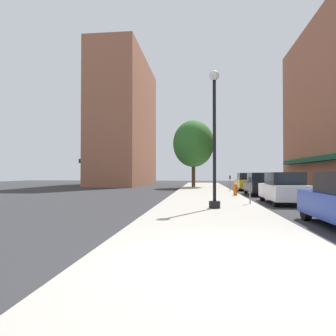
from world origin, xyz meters
name	(u,v)px	position (x,y,z in m)	size (l,w,h in m)	color
ground_plane	(259,195)	(4.00, 18.00, 0.00)	(90.00, 90.00, 0.00)	#2D2D30
sidewalk_slab	(205,193)	(0.00, 19.00, 0.06)	(4.80, 50.00, 0.12)	#A8A399
building_far_background	(126,123)	(-11.01, 37.00, 8.82)	(6.80, 18.00, 17.69)	#9E6047
lamppost	(214,136)	(0.24, 7.86, 3.20)	(0.48, 0.48, 5.90)	black
fire_hydrant	(235,189)	(1.97, 15.65, 0.52)	(0.33, 0.26, 0.79)	#E05614
parking_meter_near	(230,181)	(2.05, 20.27, 0.95)	(0.14, 0.09, 1.31)	slate
parking_meter_far	(250,187)	(2.05, 9.97, 0.95)	(0.14, 0.09, 1.31)	slate
tree_near	(193,144)	(-1.17, 28.63, 4.93)	(4.54, 4.54, 7.43)	#422D1E
car_white	(284,188)	(4.00, 11.35, 0.81)	(1.80, 4.30, 1.66)	black
car_black	(260,184)	(4.00, 17.82, 0.81)	(1.80, 4.30, 1.66)	black
car_yellow	(246,182)	(4.00, 24.51, 0.81)	(1.80, 4.30, 1.66)	black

